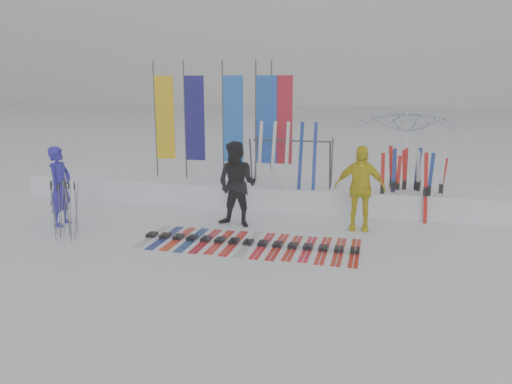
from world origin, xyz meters
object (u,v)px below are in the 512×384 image
(person_yellow, at_px, (360,188))
(ski_row, at_px, (249,243))
(tent_canopy, at_px, (404,159))
(ski_rack, at_px, (292,156))
(person_black, at_px, (237,184))
(person_blue, at_px, (60,186))

(person_yellow, xyz_separation_m, ski_row, (-2.10, -1.64, -0.91))
(tent_canopy, height_order, ski_rack, tent_canopy)
(person_black, height_order, tent_canopy, tent_canopy)
(ski_row, bearing_deg, person_blue, 175.48)
(person_yellow, height_order, tent_canopy, tent_canopy)
(ski_row, height_order, ski_rack, ski_rack)
(person_black, height_order, person_yellow, person_black)
(person_blue, relative_size, person_black, 0.94)
(person_blue, relative_size, ski_rack, 0.89)
(tent_canopy, xyz_separation_m, ski_rack, (-2.78, -0.73, 0.09))
(person_blue, bearing_deg, tent_canopy, -67.76)
(tent_canopy, bearing_deg, person_yellow, -115.12)
(person_yellow, bearing_deg, ski_rack, 141.32)
(person_blue, distance_m, ski_rack, 5.58)
(tent_canopy, height_order, ski_row, tent_canopy)
(person_yellow, bearing_deg, person_black, -171.99)
(person_yellow, relative_size, ski_row, 0.43)
(person_black, xyz_separation_m, tent_canopy, (3.71, 2.53, 0.33))
(ski_row, relative_size, ski_rack, 2.17)
(person_blue, height_order, person_black, person_black)
(person_blue, relative_size, person_yellow, 0.96)
(person_black, relative_size, ski_rack, 0.95)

